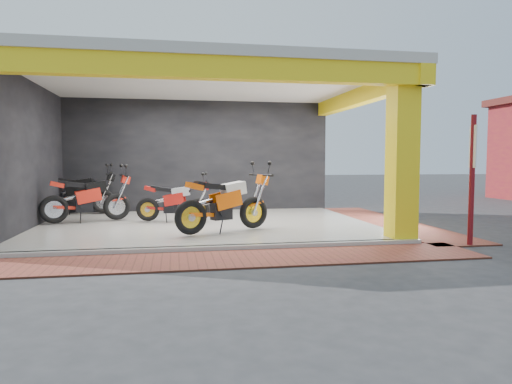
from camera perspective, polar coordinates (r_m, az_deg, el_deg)
The scene contains 16 objects.
ground at distance 9.43m, azimuth -5.42°, elevation -6.16°, with size 80.00×80.00×0.00m, color #2D2D30.
showroom_floor at distance 11.40m, azimuth -6.27°, elevation -4.15°, with size 8.00×6.00×0.10m, color beige.
showroom_ceiling at distance 11.45m, azimuth -6.41°, elevation 13.73°, with size 8.40×6.40×0.20m, color beige.
back_wall at distance 14.38m, azimuth -7.18°, elevation 4.32°, with size 8.20×0.20×3.50m, color black.
left_wall at distance 11.74m, azimuth -26.78°, elevation 4.00°, with size 0.20×6.20×3.50m, color black.
corner_column at distance 9.63m, azimuth 17.81°, elevation 4.34°, with size 0.50×0.50×3.50m, color yellow.
header_beam_front at distance 8.45m, azimuth -4.98°, elevation 15.16°, with size 8.40×0.30×0.40m, color yellow.
header_beam_right at distance 12.33m, azimuth 12.89°, elevation 11.54°, with size 0.30×6.40×0.40m, color yellow.
floor_kerb at distance 8.43m, azimuth -4.84°, elevation -7.04°, with size 8.00×0.20×0.10m, color beige.
paver_front at distance 7.67m, azimuth -4.28°, elevation -8.40°, with size 9.00×1.40×0.03m, color brown.
paver_right at distance 12.67m, azimuth 15.99°, elevation -3.62°, with size 1.40×7.00×0.03m, color brown.
signpost at distance 9.67m, azimuth 25.39°, elevation 1.97°, with size 0.12×0.34×2.53m.
moto_hero at distance 10.24m, azimuth -0.31°, elevation -0.61°, with size 2.42×0.90×1.48m, color #F15D0A, non-canonical shape.
moto_row_a at distance 11.54m, azimuth -7.24°, elevation -0.78°, with size 1.98×0.73×1.21m, color #B41813, non-canonical shape.
moto_row_b at distance 12.25m, azimuth -17.02°, elevation -0.21°, with size 2.29×0.85×1.40m, color red, non-canonical shape.
moto_row_d at distance 13.93m, azimuth -18.59°, elevation 0.27°, with size 2.31×0.85×1.41m, color black, non-canonical shape.
Camera 1 is at (-0.77, -9.26, 1.66)m, focal length 32.00 mm.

